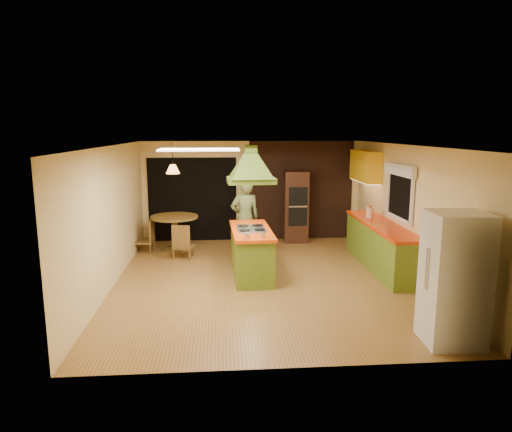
{
  "coord_description": "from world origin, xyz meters",
  "views": [
    {
      "loc": [
        -0.78,
        -8.18,
        2.79
      ],
      "look_at": [
        -0.12,
        0.39,
        1.15
      ],
      "focal_mm": 32.0,
      "sensor_mm": 36.0,
      "label": 1
    }
  ],
  "objects": [
    {
      "name": "nook_opening",
      "position": [
        -1.5,
        3.23,
        1.05
      ],
      "size": [
        2.2,
        0.03,
        2.1
      ],
      "primitive_type": "cube",
      "color": "black",
      "rests_on": "ground"
    },
    {
      "name": "refrigerator",
      "position": [
        2.23,
        -2.74,
        0.88
      ],
      "size": [
        0.76,
        0.73,
        1.76
      ],
      "primitive_type": "cube",
      "rotation": [
        0.0,
        0.0,
        -0.06
      ],
      "color": "silver",
      "rests_on": "ground"
    },
    {
      "name": "fluor_panel",
      "position": [
        -1.1,
        -1.2,
        2.48
      ],
      "size": [
        1.2,
        0.6,
        0.03
      ],
      "primitive_type": "cube",
      "color": "white",
      "rests_on": "ceiling_plane"
    },
    {
      "name": "upper_cabinets",
      "position": [
        2.57,
        2.2,
        1.95
      ],
      "size": [
        0.34,
        1.4,
        0.7
      ],
      "primitive_type": "cube",
      "color": "yellow",
      "rests_on": "room_walls"
    },
    {
      "name": "canister_medium",
      "position": [
        2.4,
        1.25,
        1.02
      ],
      "size": [
        0.19,
        0.19,
        0.21
      ],
      "primitive_type": "cylinder",
      "rotation": [
        0.0,
        0.0,
        -0.42
      ],
      "color": "beige",
      "rests_on": "right_counter"
    },
    {
      "name": "chair_left",
      "position": [
        -2.57,
        2.19,
        0.38
      ],
      "size": [
        0.46,
        0.46,
        0.77
      ],
      "primitive_type": null,
      "rotation": [
        0.0,
        0.0,
        -1.67
      ],
      "color": "brown",
      "rests_on": "ground"
    },
    {
      "name": "kitchen_island",
      "position": [
        -0.22,
        0.29,
        0.47
      ],
      "size": [
        0.8,
        1.86,
        0.93
      ],
      "rotation": [
        0.0,
        0.0,
        0.03
      ],
      "color": "olive",
      "rests_on": "ground"
    },
    {
      "name": "ground",
      "position": [
        0.0,
        0.0,
        0.0
      ],
      "size": [
        6.5,
        6.5,
        0.0
      ],
      "primitive_type": "plane",
      "color": "olive",
      "rests_on": "ground"
    },
    {
      "name": "right_counter",
      "position": [
        2.45,
        0.6,
        0.46
      ],
      "size": [
        0.62,
        3.05,
        0.92
      ],
      "color": "olive",
      "rests_on": "ground"
    },
    {
      "name": "ceiling_plane",
      "position": [
        0.0,
        0.0,
        2.5
      ],
      "size": [
        6.5,
        6.5,
        0.0
      ],
      "primitive_type": "plane",
      "rotation": [
        3.14,
        0.0,
        0.0
      ],
      "color": "silver",
      "rests_on": "room_walls"
    },
    {
      "name": "man",
      "position": [
        -0.27,
        1.56,
        0.88
      ],
      "size": [
        0.71,
        0.53,
        1.75
      ],
      "primitive_type": "imported",
      "rotation": [
        0.0,
        0.0,
        3.33
      ],
      "color": "#535E31",
      "rests_on": "ground"
    },
    {
      "name": "pendant_lamp",
      "position": [
        -1.87,
        2.29,
        1.9
      ],
      "size": [
        0.39,
        0.39,
        0.21
      ],
      "primitive_type": "cone",
      "rotation": [
        0.0,
        0.0,
        0.27
      ],
      "color": "#FF9E3F",
      "rests_on": "ceiling_plane"
    },
    {
      "name": "range_hood",
      "position": [
        -0.22,
        0.29,
        2.26
      ],
      "size": [
        0.91,
        0.68,
        0.78
      ],
      "rotation": [
        0.0,
        0.0,
        0.05
      ],
      "color": "#4B681A",
      "rests_on": "ceiling_plane"
    },
    {
      "name": "canister_large",
      "position": [
        2.4,
        1.22,
        1.03
      ],
      "size": [
        0.15,
        0.15,
        0.22
      ],
      "primitive_type": "cylinder",
      "rotation": [
        0.0,
        0.0,
        -0.03
      ],
      "color": "#FFEBCD",
      "rests_on": "right_counter"
    },
    {
      "name": "room_walls",
      "position": [
        0.0,
        0.0,
        1.25
      ],
      "size": [
        5.5,
        6.5,
        6.5
      ],
      "color": "beige",
      "rests_on": "ground"
    },
    {
      "name": "window_right",
      "position": [
        2.7,
        0.4,
        1.77
      ],
      "size": [
        0.12,
        1.35,
        1.06
      ],
      "color": "black",
      "rests_on": "room_walls"
    },
    {
      "name": "canister_small",
      "position": [
        2.4,
        1.28,
        0.99
      ],
      "size": [
        0.14,
        0.14,
        0.15
      ],
      "primitive_type": "cylinder",
      "rotation": [
        0.0,
        0.0,
        0.37
      ],
      "color": "beige",
      "rests_on": "right_counter"
    },
    {
      "name": "chair_near",
      "position": [
        -1.62,
        1.64,
        0.38
      ],
      "size": [
        0.5,
        0.5,
        0.76
      ],
      "primitive_type": null,
      "rotation": [
        0.0,
        0.0,
        2.92
      ],
      "color": "brown",
      "rests_on": "ground"
    },
    {
      "name": "dining_table",
      "position": [
        -1.87,
        2.29,
        0.58
      ],
      "size": [
        1.09,
        1.09,
        0.82
      ],
      "rotation": [
        0.0,
        0.0,
        0.05
      ],
      "color": "brown",
      "rests_on": "ground"
    },
    {
      "name": "brick_panel",
      "position": [
        1.25,
        3.23,
        1.25
      ],
      "size": [
        2.64,
        0.03,
        2.5
      ],
      "primitive_type": "cube",
      "color": "#381E14",
      "rests_on": "ground"
    },
    {
      "name": "wall_oven",
      "position": [
        1.08,
        2.95,
        0.89
      ],
      "size": [
        0.62,
        0.63,
        1.77
      ],
      "rotation": [
        0.0,
        0.0,
        -0.07
      ],
      "color": "#432215",
      "rests_on": "ground"
    }
  ]
}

